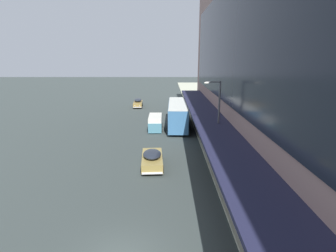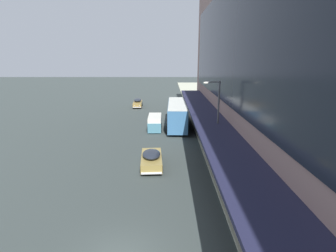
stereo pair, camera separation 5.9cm
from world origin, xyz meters
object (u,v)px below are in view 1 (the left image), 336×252
at_px(sedan_trailing_near, 153,159).
at_px(vw_van, 156,122).
at_px(fire_hydrant, 215,164).
at_px(sedan_oncoming_rear, 138,103).
at_px(transit_bus_kerbside_front, 178,113).
at_px(pedestrian_at_kerb, 230,163).
at_px(street_lamp, 217,117).

height_order(sedan_trailing_near, vw_van, vw_van).
relative_size(vw_van, fire_hydrant, 6.53).
relative_size(sedan_oncoming_rear, fire_hydrant, 6.72).
bearing_deg(sedan_oncoming_rear, transit_bus_kerbside_front, -64.33).
bearing_deg(fire_hydrant, sedan_oncoming_rear, 108.76).
height_order(transit_bus_kerbside_front, fire_hydrant, transit_bus_kerbside_front).
distance_m(pedestrian_at_kerb, fire_hydrant, 1.86).
bearing_deg(vw_van, transit_bus_kerbside_front, 25.35).
distance_m(transit_bus_kerbside_front, fire_hydrant, 14.85).
height_order(sedan_trailing_near, sedan_oncoming_rear, sedan_oncoming_rear).
relative_size(sedan_oncoming_rear, vw_van, 1.03).
distance_m(sedan_oncoming_rear, vw_van, 17.20).
height_order(transit_bus_kerbside_front, vw_van, transit_bus_kerbside_front).
distance_m(sedan_trailing_near, pedestrian_at_kerb, 6.82).
distance_m(vw_van, fire_hydrant, 14.32).
xyz_separation_m(sedan_trailing_near, vw_van, (-0.30, 12.58, 0.32)).
height_order(pedestrian_at_kerb, street_lamp, street_lamp).
xyz_separation_m(transit_bus_kerbside_front, sedan_oncoming_rear, (-7.31, 15.21, -1.15)).
relative_size(sedan_trailing_near, street_lamp, 0.62).
relative_size(sedan_trailing_near, vw_van, 1.01).
bearing_deg(transit_bus_kerbside_front, sedan_oncoming_rear, 115.67).
xyz_separation_m(transit_bus_kerbside_front, pedestrian_at_kerb, (3.76, -15.94, -0.79)).
height_order(transit_bus_kerbside_front, sedan_trailing_near, transit_bus_kerbside_front).
xyz_separation_m(sedan_trailing_near, street_lamp, (5.81, 0.85, 3.70)).
bearing_deg(transit_bus_kerbside_front, sedan_trailing_near, -101.21).
relative_size(transit_bus_kerbside_front, sedan_trailing_near, 2.32).
bearing_deg(pedestrian_at_kerb, street_lamp, 104.95).
height_order(street_lamp, fire_hydrant, street_lamp).
height_order(sedan_trailing_near, pedestrian_at_kerb, pedestrian_at_kerb).
height_order(sedan_oncoming_rear, street_lamp, street_lamp).
bearing_deg(pedestrian_at_kerb, fire_hydrant, 124.28).
distance_m(sedan_oncoming_rear, street_lamp, 30.44).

